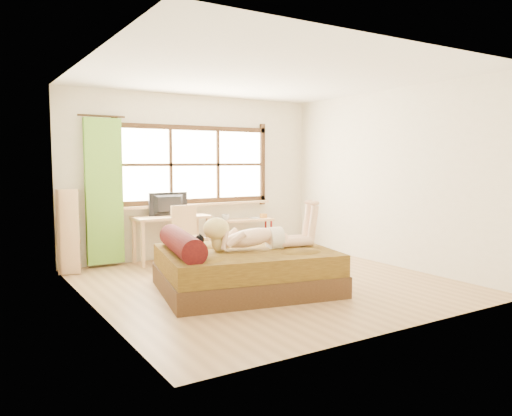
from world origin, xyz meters
TOP-DOWN VIEW (x-y plane):
  - floor at (0.00, 0.00)m, footprint 4.50×4.50m
  - ceiling at (0.00, 0.00)m, footprint 4.50×4.50m
  - wall_back at (0.00, 2.25)m, footprint 4.50×0.00m
  - wall_front at (0.00, -2.25)m, footprint 4.50×0.00m
  - wall_left at (-2.25, 0.00)m, footprint 0.00×4.50m
  - wall_right at (2.25, 0.00)m, footprint 0.00×4.50m
  - window at (0.00, 2.22)m, footprint 2.80×0.16m
  - curtain at (-1.55, 2.13)m, footprint 0.55×0.10m
  - bed at (-0.49, -0.17)m, footprint 2.36×2.03m
  - woman at (-0.29, -0.23)m, footprint 1.50×0.70m
  - kitten at (-1.16, -0.08)m, footprint 0.33×0.18m
  - desk at (-0.55, 1.95)m, footprint 1.19×0.55m
  - monitor at (-0.55, 2.00)m, footprint 0.64×0.09m
  - chair at (-0.45, 1.58)m, footprint 0.42×0.42m
  - pipe_shelf at (0.80, 2.07)m, footprint 1.22×0.46m
  - cup at (0.49, 2.07)m, footprint 0.15×0.15m
  - book at (0.99, 2.07)m, footprint 0.19×0.24m
  - bookshelf at (-2.08, 2.09)m, footprint 0.42×0.58m

SIDE VIEW (x-z plane):
  - floor at x=0.00m, z-range 0.00..0.00m
  - bed at x=-0.49m, z-range -0.11..0.67m
  - pipe_shelf at x=0.80m, z-range 0.10..0.77m
  - chair at x=-0.45m, z-range 0.05..0.98m
  - book at x=0.99m, z-range 0.59..0.61m
  - bookshelf at x=-2.08m, z-range 0.01..1.22m
  - kitten at x=-1.16m, z-range 0.52..0.76m
  - desk at x=-0.55m, z-range 0.27..1.01m
  - cup at x=0.49m, z-range 0.59..0.70m
  - woman at x=-0.29m, z-range 0.52..1.14m
  - monitor at x=-0.55m, z-range 0.74..1.11m
  - curtain at x=-1.55m, z-range 0.05..2.25m
  - wall_back at x=0.00m, z-range -0.90..3.60m
  - wall_front at x=0.00m, z-range -0.90..3.60m
  - wall_left at x=-2.25m, z-range -0.90..3.60m
  - wall_right at x=2.25m, z-range -0.90..3.60m
  - window at x=0.00m, z-range 0.78..2.24m
  - ceiling at x=0.00m, z-range 2.70..2.70m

